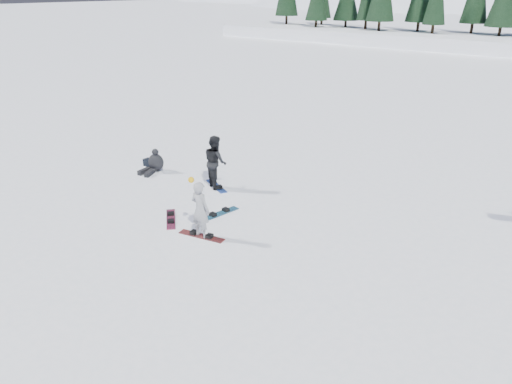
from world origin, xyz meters
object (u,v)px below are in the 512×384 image
snowboarder_woman (200,210)px  snowboard_loose_a (219,214)px  snowboard_loose_b (171,219)px  gear_bag (149,163)px  snowboarder_man (215,162)px  seated_rider (155,163)px

snowboarder_woman → snowboard_loose_a: size_ratio=1.28×
snowboard_loose_b → gear_bag: bearing=-171.1°
snowboarder_man → seated_rider: size_ratio=1.66×
snowboard_loose_b → snowboard_loose_a: (0.95, 1.30, 0.00)m
snowboard_loose_b → snowboarder_woman: bearing=33.7°
seated_rider → gear_bag: size_ratio=2.66×
seated_rider → snowboard_loose_a: size_ratio=0.80×
seated_rider → snowboard_loose_b: bearing=-50.5°
snowboarder_man → gear_bag: size_ratio=4.41×
snowboarder_man → snowboarder_woman: bearing=152.8°
snowboarder_woman → seated_rider: snowboarder_woman is taller
snowboard_loose_b → snowboard_loose_a: size_ratio=1.00×
snowboarder_woman → snowboarder_man: bearing=-54.7°
snowboarder_woman → gear_bag: 7.05m
snowboarder_woman → gear_bag: snowboarder_woman is taller
gear_bag → snowboard_loose_a: gear_bag is taller
seated_rider → snowboard_loose_b: 4.78m
seated_rider → snowboard_loose_a: seated_rider is taller
seated_rider → snowboarder_man: bearing=-9.5°
seated_rider → snowboard_loose_a: 5.09m
gear_bag → snowboard_loose_a: (5.58, -1.66, -0.14)m
gear_bag → snowboard_loose_a: size_ratio=0.30×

